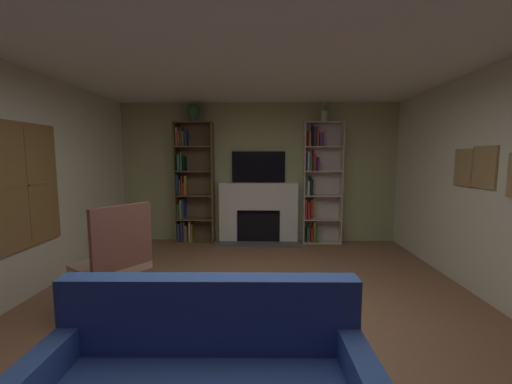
{
  "coord_description": "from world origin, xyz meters",
  "views": [
    {
      "loc": [
        0.1,
        -2.83,
        1.64
      ],
      "look_at": [
        0.0,
        1.32,
        1.17
      ],
      "focal_mm": 22.39,
      "sensor_mm": 36.0,
      "label": 1
    }
  ],
  "objects_px": {
    "fireplace": "(258,211)",
    "potted_plant": "(193,111)",
    "coffee_table": "(223,317)",
    "tv": "(259,167)",
    "bookshelf_right": "(317,183)",
    "armchair": "(115,260)",
    "bookshelf_left": "(191,187)",
    "vase_with_flowers": "(324,115)"
  },
  "relations": [
    {
      "from": "bookshelf_left",
      "to": "vase_with_flowers",
      "type": "height_order",
      "value": "vase_with_flowers"
    },
    {
      "from": "fireplace",
      "to": "potted_plant",
      "type": "bearing_deg",
      "value": -177.94
    },
    {
      "from": "bookshelf_right",
      "to": "potted_plant",
      "type": "relative_size",
      "value": 6.57
    },
    {
      "from": "fireplace",
      "to": "bookshelf_right",
      "type": "relative_size",
      "value": 0.7
    },
    {
      "from": "armchair",
      "to": "fireplace",
      "type": "bearing_deg",
      "value": 62.88
    },
    {
      "from": "fireplace",
      "to": "potted_plant",
      "type": "relative_size",
      "value": 4.6
    },
    {
      "from": "potted_plant",
      "to": "armchair",
      "type": "xyz_separation_m",
      "value": [
        -0.25,
        -2.79,
        -1.9
      ]
    },
    {
      "from": "bookshelf_left",
      "to": "potted_plant",
      "type": "bearing_deg",
      "value": -19.81
    },
    {
      "from": "bookshelf_right",
      "to": "coffee_table",
      "type": "height_order",
      "value": "bookshelf_right"
    },
    {
      "from": "vase_with_flowers",
      "to": "armchair",
      "type": "relative_size",
      "value": 0.3
    },
    {
      "from": "bookshelf_right",
      "to": "potted_plant",
      "type": "height_order",
      "value": "potted_plant"
    },
    {
      "from": "tv",
      "to": "potted_plant",
      "type": "xyz_separation_m",
      "value": [
        -1.2,
        -0.12,
        1.03
      ]
    },
    {
      "from": "vase_with_flowers",
      "to": "coffee_table",
      "type": "relative_size",
      "value": 0.38
    },
    {
      "from": "armchair",
      "to": "coffee_table",
      "type": "height_order",
      "value": "armchair"
    },
    {
      "from": "tv",
      "to": "bookshelf_left",
      "type": "relative_size",
      "value": 0.44
    },
    {
      "from": "bookshelf_right",
      "to": "vase_with_flowers",
      "type": "relative_size",
      "value": 6.47
    },
    {
      "from": "vase_with_flowers",
      "to": "bookshelf_right",
      "type": "bearing_deg",
      "value": 151.38
    },
    {
      "from": "fireplace",
      "to": "tv",
      "type": "height_order",
      "value": "tv"
    },
    {
      "from": "bookshelf_left",
      "to": "coffee_table",
      "type": "relative_size",
      "value": 2.46
    },
    {
      "from": "fireplace",
      "to": "tv",
      "type": "distance_m",
      "value": 0.84
    },
    {
      "from": "fireplace",
      "to": "bookshelf_right",
      "type": "xyz_separation_m",
      "value": [
        1.11,
        0.01,
        0.53
      ]
    },
    {
      "from": "bookshelf_left",
      "to": "armchair",
      "type": "bearing_deg",
      "value": -93.19
    },
    {
      "from": "tv",
      "to": "armchair",
      "type": "bearing_deg",
      "value": -116.51
    },
    {
      "from": "potted_plant",
      "to": "fireplace",
      "type": "bearing_deg",
      "value": 2.06
    },
    {
      "from": "fireplace",
      "to": "potted_plant",
      "type": "distance_m",
      "value": 2.22
    },
    {
      "from": "coffee_table",
      "to": "vase_with_flowers",
      "type": "bearing_deg",
      "value": 67.53
    },
    {
      "from": "vase_with_flowers",
      "to": "coffee_table",
      "type": "height_order",
      "value": "vase_with_flowers"
    },
    {
      "from": "bookshelf_right",
      "to": "coffee_table",
      "type": "distance_m",
      "value": 3.85
    },
    {
      "from": "bookshelf_right",
      "to": "vase_with_flowers",
      "type": "distance_m",
      "value": 1.26
    },
    {
      "from": "fireplace",
      "to": "bookshelf_right",
      "type": "height_order",
      "value": "bookshelf_right"
    },
    {
      "from": "armchair",
      "to": "coffee_table",
      "type": "bearing_deg",
      "value": -28.96
    },
    {
      "from": "armchair",
      "to": "vase_with_flowers",
      "type": "bearing_deg",
      "value": 46.44
    },
    {
      "from": "bookshelf_right",
      "to": "coffee_table",
      "type": "xyz_separation_m",
      "value": [
        -1.34,
        -3.52,
        -0.82
      ]
    },
    {
      "from": "tv",
      "to": "potted_plant",
      "type": "relative_size",
      "value": 2.91
    },
    {
      "from": "tv",
      "to": "bookshelf_left",
      "type": "height_order",
      "value": "bookshelf_left"
    },
    {
      "from": "bookshelf_right",
      "to": "coffee_table",
      "type": "relative_size",
      "value": 2.46
    },
    {
      "from": "bookshelf_right",
      "to": "armchair",
      "type": "height_order",
      "value": "bookshelf_right"
    },
    {
      "from": "tv",
      "to": "bookshelf_right",
      "type": "distance_m",
      "value": 1.16
    },
    {
      "from": "potted_plant",
      "to": "armchair",
      "type": "height_order",
      "value": "potted_plant"
    },
    {
      "from": "tv",
      "to": "bookshelf_right",
      "type": "bearing_deg",
      "value": -3.61
    },
    {
      "from": "bookshelf_right",
      "to": "vase_with_flowers",
      "type": "height_order",
      "value": "vase_with_flowers"
    },
    {
      "from": "fireplace",
      "to": "coffee_table",
      "type": "distance_m",
      "value": 3.53
    }
  ]
}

